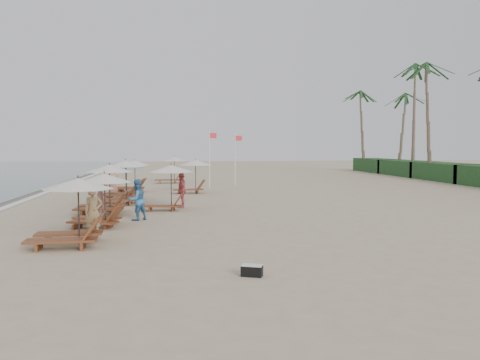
{
  "coord_description": "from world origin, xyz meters",
  "views": [
    {
      "loc": [
        -2.65,
        -18.59,
        3.18
      ],
      "look_at": [
        1.0,
        7.53,
        1.3
      ],
      "focal_mm": 36.15,
      "sensor_mm": 36.0,
      "label": 1
    }
  ],
  "objects": [
    {
      "name": "beachgoer_near",
      "position": [
        -5.42,
        -1.23,
        0.87
      ],
      "size": [
        0.75,
        0.63,
        1.74
      ],
      "primitive_type": "imported",
      "rotation": [
        0.0,
        0.0,
        0.4
      ],
      "color": "tan",
      "rests_on": "ground"
    },
    {
      "name": "foam_line",
      "position": [
        -11.2,
        10.0,
        0.01
      ],
      "size": [
        0.5,
        140.0,
        0.02
      ],
      "primitive_type": "cube",
      "color": "white",
      "rests_on": "ground"
    },
    {
      "name": "lounger_station_3",
      "position": [
        -5.42,
        8.07,
        1.1
      ],
      "size": [
        2.52,
        2.22,
        2.39
      ],
      "color": "brown",
      "rests_on": "ground"
    },
    {
      "name": "beachgoer_mid_b",
      "position": [
        -5.69,
        2.78,
        0.86
      ],
      "size": [
        0.76,
        1.17,
        1.71
      ],
      "primitive_type": "imported",
      "rotation": [
        0.0,
        0.0,
        1.69
      ],
      "color": "brown",
      "rests_on": "ground"
    },
    {
      "name": "inland_station_2",
      "position": [
        -2.79,
        22.77,
        1.28
      ],
      "size": [
        2.84,
        2.24,
        2.22
      ],
      "color": "brown",
      "rests_on": "ground"
    },
    {
      "name": "lounger_station_2",
      "position": [
        -5.89,
        4.61,
        1.02
      ],
      "size": [
        2.75,
        2.2,
        2.3
      ],
      "color": "brown",
      "rests_on": "ground"
    },
    {
      "name": "flag_pole_far",
      "position": [
        2.35,
        19.76,
        2.33
      ],
      "size": [
        0.59,
        0.08,
        4.17
      ],
      "color": "silver",
      "rests_on": "ground"
    },
    {
      "name": "beachgoer_far_b",
      "position": [
        -6.54,
        14.08,
        0.95
      ],
      "size": [
        0.97,
        1.1,
        1.9
      ],
      "primitive_type": "imported",
      "rotation": [
        0.0,
        0.0,
        1.08
      ],
      "color": "tan",
      "rests_on": "ground"
    },
    {
      "name": "lounger_station_5",
      "position": [
        -5.48,
        15.32,
        1.03
      ],
      "size": [
        2.5,
        2.33,
        2.17
      ],
      "color": "brown",
      "rests_on": "ground"
    },
    {
      "name": "lounger_station_1",
      "position": [
        -5.55,
        0.88,
        1.03
      ],
      "size": [
        2.53,
        2.38,
        2.09
      ],
      "color": "brown",
      "rests_on": "ground"
    },
    {
      "name": "duffel_bag",
      "position": [
        -0.76,
        -7.17,
        0.14
      ],
      "size": [
        0.57,
        0.43,
        0.29
      ],
      "color": "black",
      "rests_on": "ground"
    },
    {
      "name": "inland_station_0",
      "position": [
        -2.9,
        5.3,
        1.44
      ],
      "size": [
        2.6,
        2.24,
        2.22
      ],
      "color": "brown",
      "rests_on": "ground"
    },
    {
      "name": "lounger_station_4",
      "position": [
        -5.65,
        10.81,
        1.05
      ],
      "size": [
        2.65,
        2.39,
        2.21
      ],
      "color": "brown",
      "rests_on": "ground"
    },
    {
      "name": "ground",
      "position": [
        0.0,
        0.0,
        0.0
      ],
      "size": [
        160.0,
        160.0,
        0.0
      ],
      "primitive_type": "plane",
      "color": "tan",
      "rests_on": "ground"
    },
    {
      "name": "flag_pole_near",
      "position": [
        0.17,
        18.22,
        2.42
      ],
      "size": [
        0.6,
        0.08,
        4.35
      ],
      "color": "silver",
      "rests_on": "ground"
    },
    {
      "name": "beachgoer_far_a",
      "position": [
        -2.2,
        6.14,
        0.9
      ],
      "size": [
        0.52,
        1.09,
        1.81
      ],
      "primitive_type": "imported",
      "rotation": [
        0.0,
        0.0,
        4.79
      ],
      "color": "#C54E51",
      "rests_on": "ground"
    },
    {
      "name": "lounger_station_0",
      "position": [
        -5.91,
        -2.76,
        1.02
      ],
      "size": [
        2.72,
        2.27,
        2.16
      ],
      "color": "brown",
      "rests_on": "ground"
    },
    {
      "name": "beachgoer_mid_a",
      "position": [
        -4.17,
        2.23,
        0.88
      ],
      "size": [
        1.08,
        1.05,
        1.76
      ],
      "primitive_type": "imported",
      "rotation": [
        0.0,
        0.0,
        3.81
      ],
      "color": "teal",
      "rests_on": "ground"
    },
    {
      "name": "inland_station_1",
      "position": [
        -1.34,
        13.73,
        1.36
      ],
      "size": [
        2.72,
        2.24,
        2.22
      ],
      "color": "brown",
      "rests_on": "ground"
    }
  ]
}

